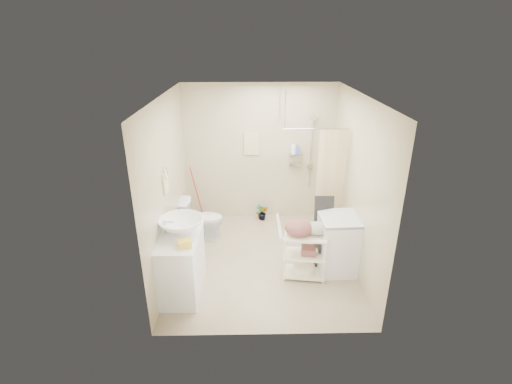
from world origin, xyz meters
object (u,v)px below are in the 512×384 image
(vanity, at_px, (181,263))
(laundry_rack, at_px, (305,251))
(toilet, at_px, (202,219))
(washing_machine, at_px, (338,243))

(vanity, height_order, laundry_rack, vanity)
(vanity, xyz_separation_m, toilet, (0.12, 1.45, -0.07))
(toilet, height_order, laundry_rack, laundry_rack)
(vanity, bearing_deg, washing_machine, 13.40)
(toilet, relative_size, washing_machine, 0.85)
(laundry_rack, bearing_deg, vanity, -162.34)
(toilet, bearing_deg, washing_machine, -112.38)
(vanity, xyz_separation_m, laundry_rack, (1.77, 0.30, -0.03))
(washing_machine, xyz_separation_m, laundry_rack, (-0.53, -0.18, -0.02))
(vanity, height_order, toilet, vanity)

